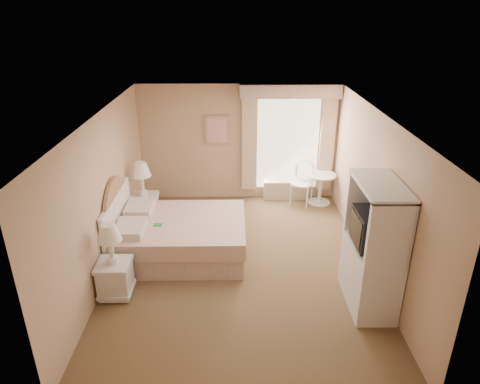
{
  "coord_description": "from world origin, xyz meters",
  "views": [
    {
      "loc": [
        -0.08,
        -6.02,
        3.95
      ],
      "look_at": [
        -0.0,
        0.3,
        1.18
      ],
      "focal_mm": 32.0,
      "sensor_mm": 36.0,
      "label": 1
    }
  ],
  "objects_px": {
    "bed": "(174,235)",
    "cafe_chair": "(303,179)",
    "round_table": "(320,184)",
    "nightstand_near": "(114,270)",
    "armoire": "(372,256)",
    "nightstand_far": "(144,202)"
  },
  "relations": [
    {
      "from": "bed",
      "to": "cafe_chair",
      "type": "bearing_deg",
      "value": 39.38
    },
    {
      "from": "bed",
      "to": "round_table",
      "type": "distance_m",
      "value": 3.52
    },
    {
      "from": "round_table",
      "to": "bed",
      "type": "bearing_deg",
      "value": -144.48
    },
    {
      "from": "round_table",
      "to": "cafe_chair",
      "type": "xyz_separation_m",
      "value": [
        -0.39,
        -0.01,
        0.11
      ]
    },
    {
      "from": "nightstand_near",
      "to": "armoire",
      "type": "xyz_separation_m",
      "value": [
        3.65,
        -0.2,
        0.33
      ]
    },
    {
      "from": "round_table",
      "to": "armoire",
      "type": "distance_m",
      "value": 3.4
    },
    {
      "from": "nightstand_near",
      "to": "cafe_chair",
      "type": "xyz_separation_m",
      "value": [
        3.2,
        3.18,
        0.11
      ]
    },
    {
      "from": "cafe_chair",
      "to": "round_table",
      "type": "bearing_deg",
      "value": 25.9
    },
    {
      "from": "bed",
      "to": "round_table",
      "type": "height_order",
      "value": "bed"
    },
    {
      "from": "nightstand_near",
      "to": "nightstand_far",
      "type": "height_order",
      "value": "nightstand_far"
    },
    {
      "from": "nightstand_far",
      "to": "round_table",
      "type": "relative_size",
      "value": 1.89
    },
    {
      "from": "nightstand_far",
      "to": "bed",
      "type": "bearing_deg",
      "value": -56.92
    },
    {
      "from": "bed",
      "to": "cafe_chair",
      "type": "xyz_separation_m",
      "value": [
        2.48,
        2.04,
        0.19
      ]
    },
    {
      "from": "armoire",
      "to": "nightstand_near",
      "type": "bearing_deg",
      "value": 176.87
    },
    {
      "from": "nightstand_near",
      "to": "nightstand_far",
      "type": "relative_size",
      "value": 0.92
    },
    {
      "from": "round_table",
      "to": "cafe_chair",
      "type": "distance_m",
      "value": 0.4
    },
    {
      "from": "round_table",
      "to": "armoire",
      "type": "xyz_separation_m",
      "value": [
        0.06,
        -3.39,
        0.32
      ]
    },
    {
      "from": "bed",
      "to": "armoire",
      "type": "distance_m",
      "value": 3.25
    },
    {
      "from": "bed",
      "to": "nightstand_far",
      "type": "relative_size",
      "value": 1.71
    },
    {
      "from": "nightstand_near",
      "to": "round_table",
      "type": "bearing_deg",
      "value": 41.61
    },
    {
      "from": "nightstand_near",
      "to": "bed",
      "type": "bearing_deg",
      "value": 57.66
    },
    {
      "from": "bed",
      "to": "nightstand_near",
      "type": "distance_m",
      "value": 1.35
    }
  ]
}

